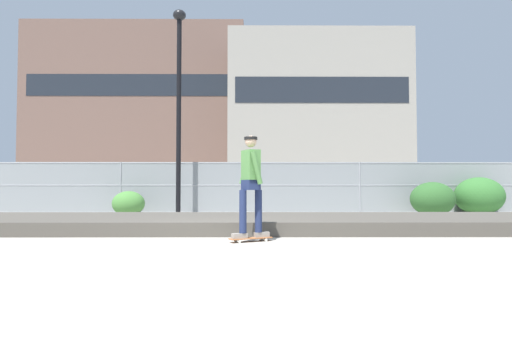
# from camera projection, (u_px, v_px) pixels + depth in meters

# --- Properties ---
(ground_plane) EXTENTS (120.00, 120.00, 0.00)m
(ground_plane) POSITION_uv_depth(u_px,v_px,m) (225.00, 247.00, 6.94)
(ground_plane) COLOR #9E998E
(gravel_berm) EXTENTS (17.73, 3.33, 0.29)m
(gravel_berm) POSITION_uv_depth(u_px,v_px,m) (234.00, 223.00, 9.86)
(gravel_berm) COLOR #4C473F
(gravel_berm) RESTS_ON ground_plane
(skateboard) EXTENTS (0.81, 0.52, 0.07)m
(skateboard) POSITION_uv_depth(u_px,v_px,m) (251.00, 238.00, 7.57)
(skateboard) COLOR #9E5B33
(skateboard) RESTS_ON ground_plane
(skater) EXTENTS (0.69, 0.62, 1.84)m
(skater) POSITION_uv_depth(u_px,v_px,m) (251.00, 179.00, 7.60)
(skater) COLOR gray
(skater) RESTS_ON skateboard
(chain_fence) EXTENTS (25.68, 0.06, 1.85)m
(chain_fence) POSITION_uv_depth(u_px,v_px,m) (241.00, 188.00, 15.03)
(chain_fence) COLOR gray
(chain_fence) RESTS_ON ground_plane
(street_lamp) EXTENTS (0.44, 0.44, 7.02)m
(street_lamp) POSITION_uv_depth(u_px,v_px,m) (179.00, 87.00, 14.32)
(street_lamp) COLOR black
(street_lamp) RESTS_ON ground_plane
(parked_car_near) EXTENTS (4.53, 2.22, 1.66)m
(parked_car_near) POSITION_uv_depth(u_px,v_px,m) (98.00, 190.00, 17.24)
(parked_car_near) COLOR maroon
(parked_car_near) RESTS_ON ground_plane
(parked_car_mid) EXTENTS (4.47, 2.08, 1.66)m
(parked_car_mid) POSITION_uv_depth(u_px,v_px,m) (229.00, 190.00, 17.77)
(parked_car_mid) COLOR #474C54
(parked_car_mid) RESTS_ON ground_plane
(parked_car_far) EXTENTS (4.48, 2.11, 1.66)m
(parked_car_far) POSITION_uv_depth(u_px,v_px,m) (357.00, 190.00, 17.37)
(parked_car_far) COLOR #B7BABF
(parked_car_far) RESTS_ON ground_plane
(library_building) EXTENTS (25.68, 10.56, 20.09)m
(library_building) POSITION_uv_depth(u_px,v_px,m) (142.00, 114.00, 53.07)
(library_building) COLOR brown
(library_building) RESTS_ON ground_plane
(office_block) EXTENTS (18.00, 11.91, 16.35)m
(office_block) POSITION_uv_depth(u_px,v_px,m) (313.00, 120.00, 45.98)
(office_block) COLOR gray
(office_block) RESTS_ON ground_plane
(shrub_left) EXTENTS (1.07, 0.88, 0.83)m
(shrub_left) POSITION_uv_depth(u_px,v_px,m) (128.00, 204.00, 13.95)
(shrub_left) COLOR #477F38
(shrub_left) RESTS_ON ground_plane
(shrub_center) EXTENTS (1.46, 1.20, 1.13)m
(shrub_center) POSITION_uv_depth(u_px,v_px,m) (433.00, 199.00, 13.95)
(shrub_center) COLOR #2D5B28
(shrub_center) RESTS_ON ground_plane
(shrub_right) EXTENTS (1.68, 1.37, 1.30)m
(shrub_right) POSITION_uv_depth(u_px,v_px,m) (479.00, 196.00, 14.54)
(shrub_right) COLOR #336B2D
(shrub_right) RESTS_ON ground_plane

